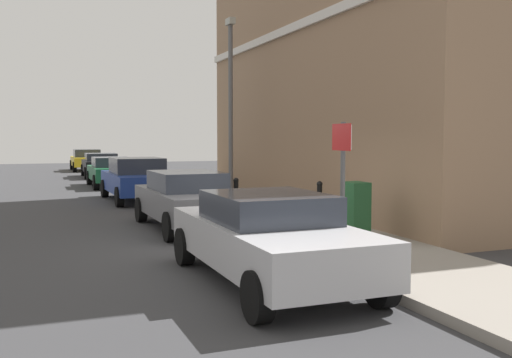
{
  "coord_description": "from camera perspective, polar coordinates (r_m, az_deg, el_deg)",
  "views": [
    {
      "loc": [
        -3.85,
        -10.72,
        2.21
      ],
      "look_at": [
        1.11,
        2.14,
        1.2
      ],
      "focal_mm": 40.75,
      "sensor_mm": 36.0,
      "label": 1
    }
  ],
  "objects": [
    {
      "name": "lamppost",
      "position": [
        18.35,
        -2.51,
        7.6
      ],
      "size": [
        0.2,
        0.44,
        5.72
      ],
      "color": "#59595B",
      "rests_on": "sidewalk"
    },
    {
      "name": "street_sign",
      "position": [
        9.62,
        8.47,
        0.88
      ],
      "size": [
        0.08,
        0.6,
        2.3
      ],
      "color": "#59595B",
      "rests_on": "sidewalk"
    },
    {
      "name": "car_silver",
      "position": [
        8.75,
        1.24,
        -5.64
      ],
      "size": [
        1.97,
        4.5,
        1.36
      ],
      "rotation": [
        0.0,
        0.0,
        1.58
      ],
      "color": "#B7B7BC",
      "rests_on": "ground"
    },
    {
      "name": "utility_cabinet",
      "position": [
        11.85,
        9.73,
        -3.28
      ],
      "size": [
        0.46,
        0.61,
        1.15
      ],
      "color": "#1E4C28",
      "rests_on": "sidewalk"
    },
    {
      "name": "car_grey",
      "position": [
        13.99,
        -6.78,
        -1.93
      ],
      "size": [
        1.92,
        4.2,
        1.37
      ],
      "rotation": [
        0.0,
        0.0,
        1.59
      ],
      "color": "slate",
      "rests_on": "ground"
    },
    {
      "name": "corner_building",
      "position": [
        19.36,
        14.17,
        11.47
      ],
      "size": [
        8.07,
        13.98,
        9.41
      ],
      "color": "#937256",
      "rests_on": "ground"
    },
    {
      "name": "bollard_far_kerb",
      "position": [
        14.46,
        -1.97,
        -1.78
      ],
      "size": [
        0.14,
        0.14,
        1.04
      ],
      "color": "black",
      "rests_on": "sidewalk"
    },
    {
      "name": "car_black",
      "position": [
        32.69,
        -14.98,
        1.4
      ],
      "size": [
        2.0,
        4.09,
        1.31
      ],
      "rotation": [
        0.0,
        0.0,
        1.55
      ],
      "color": "black",
      "rests_on": "ground"
    },
    {
      "name": "ground",
      "position": [
        11.6,
        -1.31,
        -6.79
      ],
      "size": [
        80.0,
        80.0,
        0.0
      ],
      "primitive_type": "plane",
      "color": "#38383A"
    },
    {
      "name": "car_green",
      "position": [
        26.38,
        -14.01,
        0.77
      ],
      "size": [
        1.87,
        4.11,
        1.3
      ],
      "rotation": [
        0.0,
        0.0,
        1.57
      ],
      "color": "#195933",
      "rests_on": "ground"
    },
    {
      "name": "bollard_near_cabinet",
      "position": [
        13.43,
        6.25,
        -2.27
      ],
      "size": [
        0.14,
        0.14,
        1.04
      ],
      "color": "black",
      "rests_on": "sidewalk"
    },
    {
      "name": "car_blue",
      "position": [
        20.38,
        -11.6,
        0.02
      ],
      "size": [
        2.06,
        4.39,
        1.48
      ],
      "rotation": [
        0.0,
        0.0,
        1.59
      ],
      "color": "navy",
      "rests_on": "ground"
    },
    {
      "name": "car_yellow",
      "position": [
        39.16,
        -16.29,
        1.84
      ],
      "size": [
        1.91,
        4.18,
        1.39
      ],
      "rotation": [
        0.0,
        0.0,
        1.57
      ],
      "color": "gold",
      "rests_on": "ground"
    },
    {
      "name": "sidewalk",
      "position": [
        17.81,
        -2.08,
        -2.7
      ],
      "size": [
        2.59,
        30.0,
        0.15
      ],
      "primitive_type": "cube",
      "color": "gray",
      "rests_on": "ground"
    }
  ]
}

